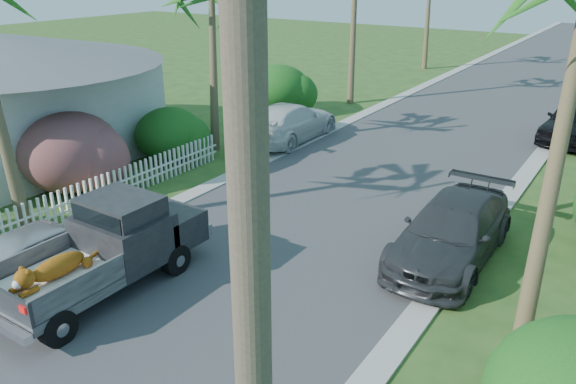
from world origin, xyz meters
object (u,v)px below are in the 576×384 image
Objects in this scene: parked_car_rf at (576,121)px; parked_car_ln at (47,249)px; parked_car_rm at (452,232)px; utility_pole_a at (253,341)px; pickup_truck at (114,244)px; parked_car_lf at (290,122)px; house_left at (2,101)px.

parked_car_ln is at bearing -108.21° from parked_car_rf.
parked_car_rm is 0.57× the size of utility_pole_a.
utility_pole_a is at bearing 155.48° from parked_car_ln.
parked_car_rm reaches higher than parked_car_ln.
pickup_truck reaches higher than parked_car_ln.
parked_car_lf is (-2.91, 11.72, -0.23)m from pickup_truck.
house_left is at bearing 41.97° from parked_car_lf.
parked_car_rm is (6.09, 5.39, -0.26)m from pickup_truck.
utility_pole_a is (9.35, -4.21, 3.92)m from parked_car_ln.
pickup_truck is at bearing 102.46° from parked_car_lf.
house_left reaches higher than parked_car_rm.
parked_car_rm is 9.83m from parked_car_ln.
parked_car_ln is (-1.67, -0.65, -0.33)m from pickup_truck.
house_left is 20.81m from utility_pole_a.
parked_car_ln is 0.45× the size of utility_pole_a.
parked_car_lf is (-9.00, 6.33, 0.03)m from parked_car_rm.
parked_car_rf reaches higher than parked_car_rm.
utility_pole_a reaches higher than parked_car_rf.
parked_car_lf is 20.05m from utility_pole_a.
utility_pole_a is at bearing -81.85° from parked_car_rf.
pickup_truck is at bearing -20.79° from house_left.
parked_car_lf is 0.60× the size of house_left.
utility_pole_a is (18.60, -9.00, 2.48)m from house_left.
parked_car_rm is at bearing -87.79° from parked_car_rf.
parked_car_ln is at bearing 94.25° from parked_car_lf.
pickup_truck is at bearing -158.97° from parked_car_ln.
house_left is at bearing -27.72° from parked_car_ln.
utility_pole_a is at bearing 121.10° from parked_car_lf.
parked_car_rf is 1.24× the size of parked_car_ln.
parked_car_rm is 0.57× the size of house_left.
house_left is at bearing -176.36° from parked_car_rm.
parked_car_rm is at bearing 98.88° from utility_pole_a.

